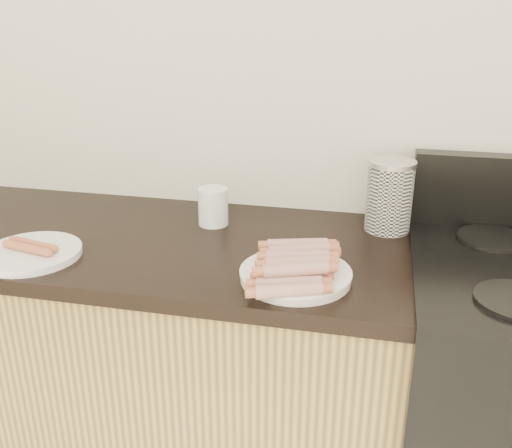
% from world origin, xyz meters
% --- Properties ---
extents(wall_back, '(4.00, 0.04, 2.60)m').
position_xyz_m(wall_back, '(0.00, 2.00, 1.30)').
color(wall_back, silver).
rests_on(wall_back, ground).
extents(cabinet_base, '(2.20, 0.59, 0.86)m').
position_xyz_m(cabinet_base, '(-0.70, 1.69, 0.43)').
color(cabinet_base, '#AF9048').
rests_on(cabinet_base, floor).
extents(counter_slab, '(2.20, 0.62, 0.04)m').
position_xyz_m(counter_slab, '(-0.70, 1.69, 0.88)').
color(counter_slab, black).
rests_on(counter_slab, cabinet_base).
extents(burner_far_left, '(0.18, 0.18, 0.01)m').
position_xyz_m(burner_far_left, '(0.61, 1.84, 0.92)').
color(burner_far_left, black).
rests_on(burner_far_left, stove).
extents(main_plate, '(0.27, 0.27, 0.02)m').
position_xyz_m(main_plate, '(0.14, 1.53, 0.91)').
color(main_plate, white).
rests_on(main_plate, counter_slab).
extents(side_plate, '(0.25, 0.25, 0.02)m').
position_xyz_m(side_plate, '(-0.53, 1.51, 0.91)').
color(side_plate, white).
rests_on(side_plate, counter_slab).
extents(hotdog_pile, '(0.14, 0.30, 0.06)m').
position_xyz_m(hotdog_pile, '(0.14, 1.53, 0.94)').
color(hotdog_pile, maroon).
rests_on(hotdog_pile, main_plate).
extents(plain_sausages, '(0.14, 0.08, 0.02)m').
position_xyz_m(plain_sausages, '(-0.53, 1.51, 0.93)').
color(plain_sausages, '#C57C49').
rests_on(plain_sausages, side_plate).
extents(canister, '(0.13, 0.13, 0.20)m').
position_xyz_m(canister, '(0.34, 1.89, 1.00)').
color(canister, white).
rests_on(canister, counter_slab).
extents(mug, '(0.11, 0.11, 0.11)m').
position_xyz_m(mug, '(-0.15, 1.82, 0.95)').
color(mug, white).
rests_on(mug, counter_slab).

